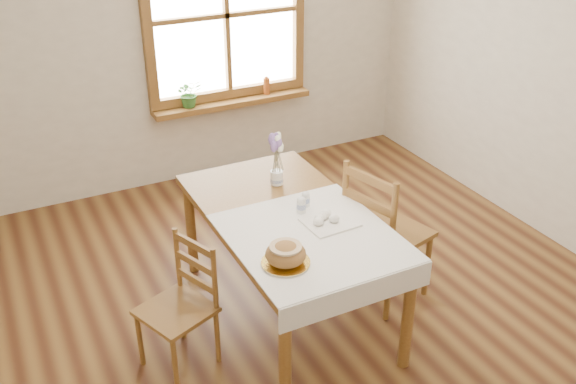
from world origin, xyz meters
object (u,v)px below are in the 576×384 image
object	(u,v)px
chair_left	(176,309)
flower_vase	(277,179)
chair_right	(388,230)
dining_table	(288,226)
bread_plate	(286,263)

from	to	relation	value
chair_left	flower_vase	xyz separation A→B (m)	(0.88, 0.50, 0.40)
chair_left	chair_right	bearing A→B (deg)	69.37
chair_right	chair_left	bearing A→B (deg)	76.39
dining_table	flower_vase	world-z (taller)	flower_vase
chair_left	flower_vase	size ratio (longest dim) A/B	8.59
dining_table	chair_left	xyz separation A→B (m)	(-0.78, -0.13, -0.27)
bread_plate	flower_vase	size ratio (longest dim) A/B	2.75
dining_table	chair_right	size ratio (longest dim) A/B	1.60
bread_plate	dining_table	bearing A→B (deg)	61.97
chair_right	flower_vase	world-z (taller)	chair_right
dining_table	chair_left	world-z (taller)	chair_left
chair_left	flower_vase	distance (m)	1.09
dining_table	chair_left	bearing A→B (deg)	-170.57
dining_table	chair_right	bearing A→B (deg)	-8.31
dining_table	bread_plate	world-z (taller)	bread_plate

